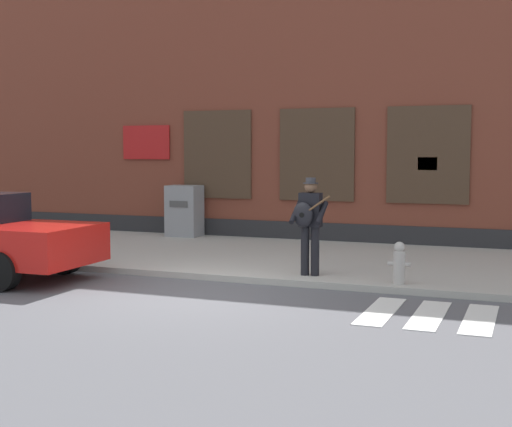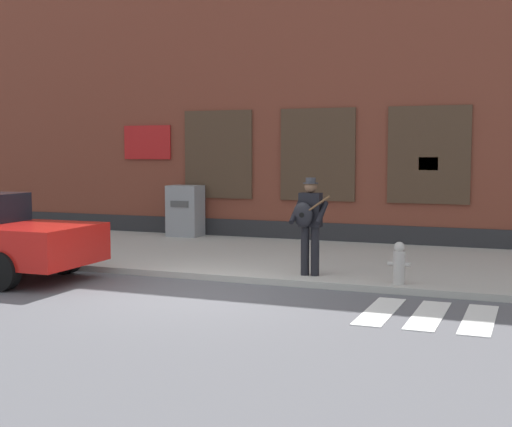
% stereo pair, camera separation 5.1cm
% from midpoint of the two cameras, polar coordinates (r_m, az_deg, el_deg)
% --- Properties ---
extents(ground_plane, '(160.00, 160.00, 0.00)m').
position_cam_midpoint_polar(ground_plane, '(11.57, -4.52, -6.48)').
color(ground_plane, '#56565B').
extents(sidewalk, '(28.00, 5.42, 0.12)m').
position_cam_midpoint_polar(sidewalk, '(15.09, 2.02, -3.54)').
color(sidewalk, '#ADAAA3').
rests_on(sidewalk, ground).
extents(building_backdrop, '(28.00, 4.06, 9.37)m').
position_cam_midpoint_polar(building_backdrop, '(19.57, 6.82, 11.96)').
color(building_backdrop, brown).
rests_on(building_backdrop, ground).
extents(busker, '(0.70, 0.52, 1.73)m').
position_cam_midpoint_polar(busker, '(12.50, 4.39, -0.54)').
color(busker, black).
rests_on(busker, sidewalk).
extents(utility_box, '(0.84, 0.65, 1.31)m').
position_cam_midpoint_polar(utility_box, '(18.43, -5.60, 0.22)').
color(utility_box, gray).
rests_on(utility_box, sidewalk).
extents(fire_hydrant, '(0.38, 0.20, 0.70)m').
position_cam_midpoint_polar(fire_hydrant, '(12.02, 11.49, -3.91)').
color(fire_hydrant, '#B2ADA8').
rests_on(fire_hydrant, sidewalk).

